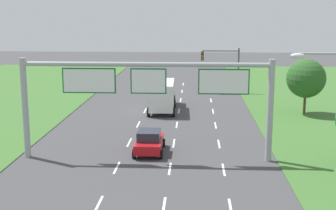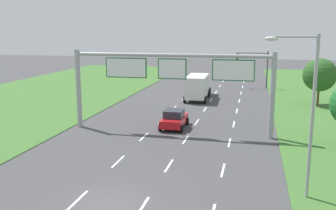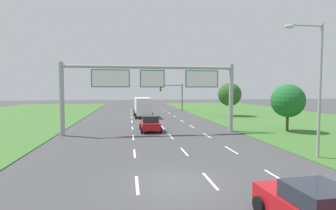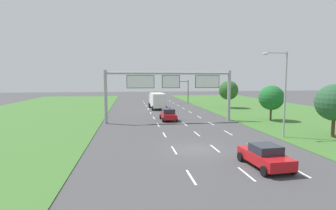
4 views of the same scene
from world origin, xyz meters
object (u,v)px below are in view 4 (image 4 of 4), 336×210
at_px(street_lamp, 282,87).
at_px(roadside_tree_far, 229,90).
at_px(car_near_red, 265,156).
at_px(sign_gantry, 170,86).
at_px(roadside_tree_near, 335,103).
at_px(box_truck, 157,100).
at_px(traffic_light_mast, 180,87).
at_px(car_lead_silver, 168,115).
at_px(roadside_tree_mid, 271,98).

relative_size(street_lamp, roadside_tree_far, 1.54).
xyz_separation_m(car_near_red, sign_gantry, (-3.34, 18.99, 4.18)).
bearing_deg(roadside_tree_near, box_truck, 117.70).
bearing_deg(roadside_tree_far, traffic_light_mast, 121.39).
height_order(car_lead_silver, roadside_tree_near, roadside_tree_near).
distance_m(car_lead_silver, street_lamp, 16.18).
bearing_deg(street_lamp, box_truck, 109.03).
relative_size(box_truck, roadside_tree_far, 1.47).
bearing_deg(car_near_red, roadside_tree_far, 69.08).
relative_size(car_lead_silver, street_lamp, 0.47).
height_order(car_lead_silver, street_lamp, street_lamp).
bearing_deg(roadside_tree_near, sign_gantry, 141.41).
xyz_separation_m(car_lead_silver, traffic_light_mast, (6.77, 25.84, 3.04)).
distance_m(sign_gantry, traffic_light_mast, 28.15).
bearing_deg(roadside_tree_near, traffic_light_mast, 101.49).
bearing_deg(street_lamp, roadside_tree_near, -7.36).
height_order(car_lead_silver, box_truck, box_truck).
xyz_separation_m(street_lamp, roadside_tree_far, (4.80, 26.13, -1.48)).
distance_m(box_truck, roadside_tree_near, 31.80).
bearing_deg(traffic_light_mast, box_truck, -122.12).
height_order(car_lead_silver, sign_gantry, sign_gantry).
height_order(car_near_red, car_lead_silver, car_lead_silver).
distance_m(car_near_red, street_lamp, 10.88).
distance_m(car_lead_silver, roadside_tree_far, 19.90).
distance_m(car_near_red, roadside_tree_mid, 21.10).
bearing_deg(car_near_red, traffic_light_mast, 82.46).
height_order(car_near_red, roadside_tree_near, roadside_tree_near).
distance_m(car_near_red, car_lead_silver, 20.75).
height_order(traffic_light_mast, street_lamp, street_lamp).
bearing_deg(sign_gantry, car_lead_silver, 92.85).
bearing_deg(roadside_tree_far, roadside_tree_mid, -90.27).
height_order(sign_gantry, roadside_tree_mid, sign_gantry).
bearing_deg(car_lead_silver, roadside_tree_near, -42.07).
distance_m(car_near_red, traffic_light_mast, 46.53).
bearing_deg(roadside_tree_mid, car_near_red, -120.72).
xyz_separation_m(traffic_light_mast, roadside_tree_mid, (7.35, -28.30, -0.63)).
bearing_deg(traffic_light_mast, roadside_tree_far, -58.61).
xyz_separation_m(box_truck, sign_gantry, (0.14, -16.44, 3.27)).
bearing_deg(sign_gantry, roadside_tree_near, -38.59).
xyz_separation_m(sign_gantry, street_lamp, (9.32, -10.98, 0.12)).
xyz_separation_m(box_truck, roadside_tree_far, (14.26, -1.29, 1.91)).
bearing_deg(street_lamp, car_near_red, -126.76).
relative_size(car_near_red, street_lamp, 0.50).
distance_m(traffic_light_mast, roadside_tree_far, 14.26).
height_order(car_near_red, roadside_tree_mid, roadside_tree_mid).
bearing_deg(traffic_light_mast, roadside_tree_near, -78.51).
height_order(car_near_red, street_lamp, street_lamp).
xyz_separation_m(car_near_red, roadside_tree_far, (10.78, 34.14, 2.82)).
bearing_deg(roadside_tree_mid, sign_gantry, 176.03).
bearing_deg(street_lamp, car_lead_silver, 127.01).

